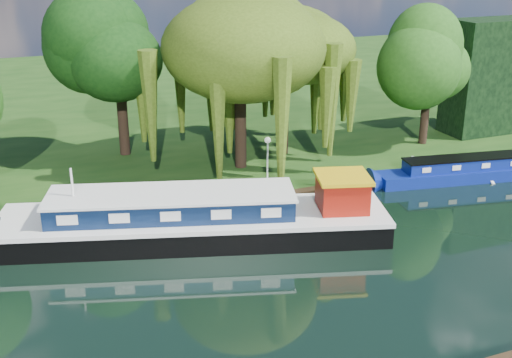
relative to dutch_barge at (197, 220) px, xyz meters
name	(u,v)px	position (x,y,z in m)	size (l,w,h in m)	color
ground	(349,268)	(5.29, -5.39, -0.97)	(120.00, 120.00, 0.00)	black
far_bank	(161,98)	(5.29, 28.61, -0.74)	(120.00, 52.00, 0.45)	#15390F
dutch_barge	(197,220)	(0.00, 0.00, 0.00)	(18.93, 9.31, 3.91)	black
narrowboat	(464,171)	(17.16, 1.73, -0.41)	(10.92, 3.58, 1.57)	navy
red_dinghy	(146,235)	(-2.28, 1.28, -0.97)	(2.26, 3.16, 0.65)	maroon
white_cruiser	(483,180)	(18.23, 1.28, -0.97)	(1.73, 2.01, 1.06)	silver
willow_left	(240,46)	(5.17, 7.81, 6.80)	(8.41, 8.41, 10.08)	black
willow_right	(284,58)	(8.65, 9.32, 5.66)	(6.95, 6.95, 8.47)	black
tree_far_mid	(118,52)	(-0.95, 12.94, 6.07)	(5.85, 5.85, 9.57)	black
tree_far_right	(430,63)	(18.44, 7.72, 4.99)	(4.89, 4.89, 8.00)	black
conifer_hedge	(489,76)	(24.29, 8.61, 3.48)	(6.00, 3.00, 8.00)	black
lamppost	(268,147)	(5.79, 5.11, 1.45)	(0.36, 0.36, 2.56)	silver
mooring_posts	(265,186)	(4.79, 3.01, -0.02)	(19.16, 0.16, 1.00)	silver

